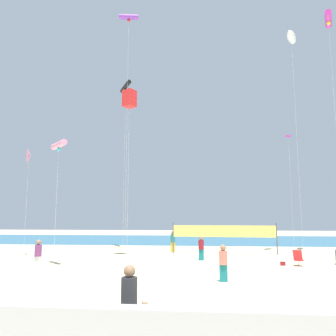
% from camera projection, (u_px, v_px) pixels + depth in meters
% --- Properties ---
extents(ground_plane, '(120.00, 120.00, 0.00)m').
position_uv_depth(ground_plane, '(176.00, 280.00, 15.51)').
color(ground_plane, beige).
extents(ocean_band, '(120.00, 20.00, 0.01)m').
position_uv_depth(ocean_band, '(194.00, 240.00, 43.88)').
color(ocean_band, teal).
rests_on(ocean_band, ground).
extents(boardwalk_ledge, '(28.00, 0.44, 1.05)m').
position_uv_depth(boardwalk_ledge, '(140.00, 335.00, 6.71)').
color(boardwalk_ledge, '#B7B7BC').
rests_on(boardwalk_ledge, ground).
extents(mother_figure, '(0.38, 0.38, 1.68)m').
position_uv_depth(mother_figure, '(129.00, 299.00, 8.09)').
color(mother_figure, olive).
rests_on(mother_figure, ground).
extents(toddler_figure, '(0.21, 0.21, 0.90)m').
position_uv_depth(toddler_figure, '(145.00, 318.00, 7.99)').
color(toddler_figure, navy).
rests_on(toddler_figure, ground).
extents(beachgoer_coral_shirt, '(0.37, 0.37, 1.60)m').
position_uv_depth(beachgoer_coral_shirt, '(223.00, 262.00, 15.23)').
color(beachgoer_coral_shirt, '#19727A').
rests_on(beachgoer_coral_shirt, ground).
extents(beachgoer_plum_shirt, '(0.37, 0.37, 1.61)m').
position_uv_depth(beachgoer_plum_shirt, '(38.00, 254.00, 18.46)').
color(beachgoer_plum_shirt, white).
rests_on(beachgoer_plum_shirt, ground).
extents(beachgoer_maroon_shirt, '(0.36, 0.36, 1.57)m').
position_uv_depth(beachgoer_maroon_shirt, '(201.00, 247.00, 22.77)').
color(beachgoer_maroon_shirt, '#19727A').
rests_on(beachgoer_maroon_shirt, ground).
extents(beachgoer_teal_shirt, '(0.39, 0.39, 1.70)m').
position_uv_depth(beachgoer_teal_shirt, '(173.00, 240.00, 28.52)').
color(beachgoer_teal_shirt, gold).
rests_on(beachgoer_teal_shirt, ground).
extents(folding_beach_chair, '(0.52, 0.65, 0.89)m').
position_uv_depth(folding_beach_chair, '(298.00, 258.00, 20.15)').
color(folding_beach_chair, red).
rests_on(folding_beach_chair, ground).
extents(volleyball_net, '(8.05, 0.77, 2.40)m').
position_uv_depth(volleyball_net, '(224.00, 232.00, 26.92)').
color(volleyball_net, '#4C4C51').
rests_on(volleyball_net, ground).
extents(beach_handbag, '(0.28, 0.14, 0.23)m').
position_uv_depth(beach_handbag, '(283.00, 264.00, 20.20)').
color(beach_handbag, maroon).
rests_on(beach_handbag, ground).
extents(kite_red_box, '(1.08, 1.08, 12.16)m').
position_uv_depth(kite_red_box, '(129.00, 99.00, 25.51)').
color(kite_red_box, silver).
rests_on(kite_red_box, ground).
extents(kite_violet_tube, '(1.69, 0.67, 20.27)m').
position_uv_depth(kite_violet_tube, '(129.00, 18.00, 29.86)').
color(kite_violet_tube, silver).
rests_on(kite_violet_tube, ground).
extents(kite_white_inflatable, '(1.39, 2.01, 18.13)m').
position_uv_depth(kite_white_inflatable, '(291.00, 38.00, 28.54)').
color(kite_white_inflatable, silver).
rests_on(kite_white_inflatable, ground).
extents(kite_magenta_diamond, '(0.68, 0.69, 11.16)m').
position_uv_depth(kite_magenta_diamond, '(288.00, 138.00, 34.82)').
color(kite_magenta_diamond, silver).
rests_on(kite_magenta_diamond, ground).
extents(kite_pink_tube, '(1.51, 1.60, 7.29)m').
position_uv_depth(kite_pink_tube, '(59.00, 145.00, 20.53)').
color(kite_pink_tube, silver).
rests_on(kite_pink_tube, ground).
extents(kite_magenta_tube, '(1.26, 2.26, 19.50)m').
position_uv_depth(kite_magenta_tube, '(328.00, 20.00, 28.74)').
color(kite_magenta_tube, silver).
rests_on(kite_magenta_tube, ground).
extents(kite_black_tube, '(1.56, 2.48, 15.33)m').
position_uv_depth(kite_black_tube, '(126.00, 87.00, 32.72)').
color(kite_black_tube, silver).
rests_on(kite_black_tube, ground).
extents(kite_pink_delta, '(0.85, 1.04, 7.93)m').
position_uv_depth(kite_pink_delta, '(29.00, 156.00, 25.69)').
color(kite_pink_delta, silver).
rests_on(kite_pink_delta, ground).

